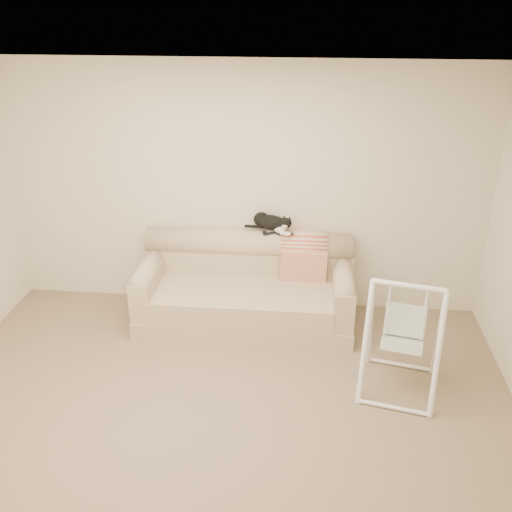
{
  "coord_description": "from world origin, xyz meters",
  "views": [
    {
      "loc": [
        0.69,
        -3.56,
        3.18
      ],
      "look_at": [
        0.21,
        1.27,
        0.9
      ],
      "focal_mm": 40.0,
      "sensor_mm": 36.0,
      "label": 1
    }
  ],
  "objects_px": {
    "sofa": "(246,289)",
    "baby_swing": "(403,337)",
    "remote_a": "(271,232)",
    "tuxedo_cat": "(272,223)",
    "remote_b": "(285,233)"
  },
  "relations": [
    {
      "from": "baby_swing",
      "to": "remote_a",
      "type": "bearing_deg",
      "value": 134.38
    },
    {
      "from": "remote_a",
      "to": "baby_swing",
      "type": "xyz_separation_m",
      "value": [
        1.21,
        -1.24,
        -0.39
      ]
    },
    {
      "from": "sofa",
      "to": "remote_b",
      "type": "bearing_deg",
      "value": 28.35
    },
    {
      "from": "tuxedo_cat",
      "to": "remote_b",
      "type": "bearing_deg",
      "value": -21.74
    },
    {
      "from": "sofa",
      "to": "baby_swing",
      "type": "distance_m",
      "value": 1.78
    },
    {
      "from": "tuxedo_cat",
      "to": "baby_swing",
      "type": "xyz_separation_m",
      "value": [
        1.21,
        -1.28,
        -0.48
      ]
    },
    {
      "from": "tuxedo_cat",
      "to": "baby_swing",
      "type": "height_order",
      "value": "tuxedo_cat"
    },
    {
      "from": "remote_a",
      "to": "baby_swing",
      "type": "height_order",
      "value": "baby_swing"
    },
    {
      "from": "remote_b",
      "to": "baby_swing",
      "type": "xyz_separation_m",
      "value": [
        1.07,
        -1.22,
        -0.39
      ]
    },
    {
      "from": "sofa",
      "to": "remote_a",
      "type": "relative_size",
      "value": 12.02
    },
    {
      "from": "sofa",
      "to": "baby_swing",
      "type": "relative_size",
      "value": 2.12
    },
    {
      "from": "remote_a",
      "to": "tuxedo_cat",
      "type": "height_order",
      "value": "tuxedo_cat"
    },
    {
      "from": "tuxedo_cat",
      "to": "baby_swing",
      "type": "relative_size",
      "value": 0.49
    },
    {
      "from": "remote_a",
      "to": "baby_swing",
      "type": "distance_m",
      "value": 1.78
    },
    {
      "from": "remote_a",
      "to": "tuxedo_cat",
      "type": "distance_m",
      "value": 0.1
    }
  ]
}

